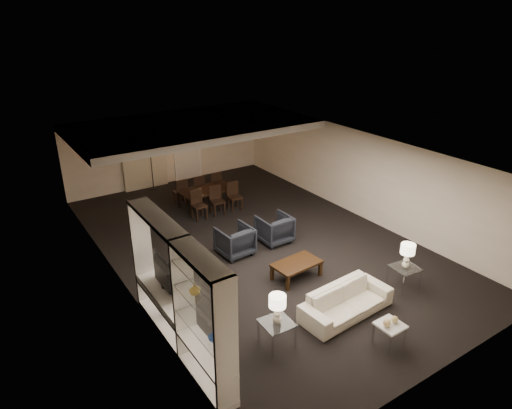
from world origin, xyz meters
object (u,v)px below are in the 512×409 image
object	(u,v)px
armchair_right	(274,229)
side_table_right	(404,277)
dining_table	(207,198)
pendant_light	(201,140)
marble_table	(389,334)
sofa	(346,301)
armchair_left	(235,241)
chair_nr	(235,197)
chair_fl	(180,191)
vase_amber	(195,289)
floor_lamp	(151,163)
table_lamp_left	(277,309)
chair_nm	(217,201)
chair_fm	(198,187)
floor_speaker	(165,299)
television	(161,276)
chair_fr	(214,184)
chair_nl	(199,205)
side_table_left	(277,334)
vase_blue	(214,336)
table_lamp_right	(407,256)
coffee_table	(296,270)

from	to	relation	value
armchair_right	side_table_right	distance (m)	3.48
dining_table	armchair_right	bearing A→B (deg)	-84.74
pendant_light	armchair_right	bearing A→B (deg)	-87.51
marble_table	sofa	bearing A→B (deg)	90.00
armchair_left	chair_nr	distance (m)	2.73
chair_nr	chair_fl	distance (m)	1.77
vase_amber	floor_lamp	distance (m)	8.92
dining_table	chair_fl	world-z (taller)	chair_fl
armchair_right	dining_table	bearing A→B (deg)	-82.41
table_lamp_left	dining_table	distance (m)	6.59
sofa	vase_amber	bearing A→B (deg)	173.33
dining_table	chair_nm	world-z (taller)	chair_nm
chair_nm	chair_fm	bearing A→B (deg)	96.64
side_table_right	floor_speaker	xyz separation A→B (m)	(-4.76, 1.79, 0.23)
television	chair_nr	distance (m)	5.60
armchair_right	chair_fl	xyz separation A→B (m)	(-1.00, 3.64, 0.06)
television	chair_fr	xyz separation A→B (m)	(3.94, 5.23, -0.64)
armchair_left	armchair_right	world-z (taller)	same
dining_table	chair_nl	distance (m)	0.90
chair_nr	side_table_left	bearing A→B (deg)	-108.05
pendant_light	vase_blue	xyz separation A→B (m)	(-3.61, -7.38, -0.77)
sofa	vase_blue	xyz separation A→B (m)	(-3.17, -0.41, 0.86)
chair_nr	floor_lamp	world-z (taller)	floor_lamp
table_lamp_right	television	world-z (taller)	television
armchair_left	chair_nl	bearing A→B (deg)	-97.96
chair_fl	chair_fm	distance (m)	0.60
vase_blue	chair_nl	bearing A→B (deg)	65.34
side_table_left	chair_fr	xyz separation A→B (m)	(2.50, 6.94, 0.17)
table_lamp_right	chair_fr	size ratio (longest dim) A/B	0.66
armchair_left	chair_fr	world-z (taller)	chair_fr
vase_amber	chair_nm	size ratio (longest dim) A/B	0.22
armchair_left	floor_speaker	distance (m)	2.89
television	chair_nl	bearing A→B (deg)	-34.97
coffee_table	floor_lamp	xyz separation A→B (m)	(-0.61, 7.07, 0.72)
armchair_left	pendant_light	bearing A→B (deg)	-108.76
side_table_left	vase_blue	xyz separation A→B (m)	(-1.47, -0.41, 0.90)
armchair_left	chair_nm	xyz separation A→B (m)	(0.80, 2.34, 0.06)
vase_blue	chair_nl	xyz separation A→B (m)	(2.77, 6.04, -0.72)
marble_table	pendant_light	bearing A→B (deg)	86.88
chair_fr	side_table_left	bearing A→B (deg)	71.55
chair_fm	chair_fr	bearing A→B (deg)	-177.66
pendant_light	table_lamp_left	distance (m)	7.38
pendant_light	floor_lamp	bearing A→B (deg)	121.59
armchair_left	marble_table	world-z (taller)	armchair_left
chair_fl	chair_fm	bearing A→B (deg)	178.89
coffee_table	armchair_left	size ratio (longest dim) A/B	1.34
table_lamp_left	chair_fl	distance (m)	7.07
armchair_left	floor_lamp	world-z (taller)	floor_lamp
armchair_left	side_table_left	distance (m)	3.48
armchair_right	table_lamp_left	world-z (taller)	table_lamp_left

